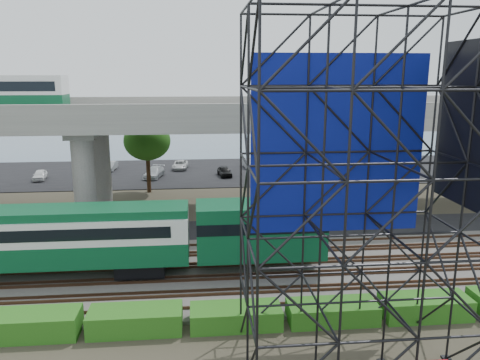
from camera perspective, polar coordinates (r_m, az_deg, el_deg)
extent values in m
plane|color=#474233|center=(28.66, -3.31, -13.09)|extent=(140.00, 140.00, 0.00)
cube|color=slate|center=(30.43, -3.46, -11.28)|extent=(90.00, 12.00, 0.20)
cube|color=black|center=(38.37, -3.90, -6.18)|extent=(90.00, 5.00, 0.08)
cube|color=black|center=(61.07, -4.51, 1.01)|extent=(90.00, 18.00, 0.08)
cube|color=#475F74|center=(82.72, -4.77, 4.10)|extent=(140.00, 40.00, 0.03)
cube|color=#472D1E|center=(26.11, -3.09, -15.14)|extent=(90.00, 0.08, 0.16)
cube|color=#472D1E|center=(27.39, -3.22, -13.73)|extent=(90.00, 0.08, 0.16)
cube|color=#472D1E|center=(27.90, -3.26, -13.22)|extent=(90.00, 0.08, 0.16)
cube|color=#472D1E|center=(29.20, -3.37, -11.98)|extent=(90.00, 0.08, 0.16)
cube|color=#472D1E|center=(29.70, -3.41, -11.53)|extent=(90.00, 0.08, 0.16)
cube|color=#472D1E|center=(31.02, -3.51, -10.43)|extent=(90.00, 0.08, 0.16)
cube|color=#472D1E|center=(31.54, -3.54, -10.03)|extent=(90.00, 0.08, 0.16)
cube|color=#472D1E|center=(32.87, -3.63, -9.06)|extent=(90.00, 0.08, 0.16)
cube|color=#472D1E|center=(33.39, -3.66, -8.70)|extent=(90.00, 0.08, 0.16)
cube|color=#472D1E|center=(34.73, -3.74, -7.83)|extent=(90.00, 0.08, 0.16)
cube|color=black|center=(30.36, -11.96, -10.16)|extent=(3.00, 2.20, 0.90)
cube|color=#0A4B29|center=(31.38, -24.04, -8.00)|extent=(19.00, 3.00, 1.40)
cube|color=silver|center=(30.93, -24.29, -5.48)|extent=(19.00, 3.00, 1.50)
cube|color=#0A4B29|center=(30.65, -24.46, -3.70)|extent=(19.00, 2.60, 0.50)
cube|color=black|center=(30.60, -22.52, -5.41)|extent=(15.00, 3.06, 0.70)
cube|color=#0A4B29|center=(29.63, 2.48, -6.01)|extent=(8.00, 3.00, 3.40)
cube|color=#9E9B93|center=(41.96, -4.29, 7.44)|extent=(80.00, 12.00, 1.20)
cube|color=#9E9B93|center=(36.13, -4.13, 8.41)|extent=(80.00, 0.50, 1.10)
cube|color=#9E9B93|center=(47.61, -4.46, 9.47)|extent=(80.00, 0.50, 1.10)
cylinder|color=#9E9B93|center=(40.27, -18.44, -0.05)|extent=(1.80, 1.80, 8.00)
cylinder|color=#9E9B93|center=(46.97, -16.58, 1.85)|extent=(1.80, 1.80, 8.00)
cube|color=#9E9B93|center=(43.04, -17.77, 5.80)|extent=(2.40, 9.00, 0.60)
cylinder|color=#9E9B93|center=(40.67, 10.16, 0.54)|extent=(1.80, 1.80, 8.00)
cylinder|color=#9E9B93|center=(47.32, 7.92, 2.34)|extent=(1.80, 1.80, 8.00)
cube|color=#9E9B93|center=(43.41, 9.13, 6.30)|extent=(2.40, 9.00, 0.60)
cylinder|color=#9E9B93|center=(54.33, 26.76, 2.43)|extent=(1.80, 1.80, 8.00)
cube|color=navy|center=(22.05, 11.85, 4.15)|extent=(8.10, 0.08, 8.25)
cube|color=black|center=(21.02, 26.51, 5.97)|extent=(0.06, 5.40, 6.75)
cube|color=#215E15|center=(25.89, -24.09, -15.80)|extent=(4.60, 1.80, 1.20)
cube|color=#215E15|center=(24.78, -12.61, -16.33)|extent=(4.60, 1.80, 1.15)
cube|color=#215E15|center=(24.67, -0.52, -16.30)|extent=(4.60, 1.80, 1.03)
cube|color=#215E15|center=(25.53, 11.17, -15.51)|extent=(4.60, 1.80, 1.01)
cube|color=#215E15|center=(27.27, 21.62, -14.16)|extent=(4.60, 1.80, 1.12)
cylinder|color=#382314|center=(42.26, 15.31, -1.48)|extent=(0.44, 0.44, 4.80)
ellipsoid|color=#215E15|center=(41.61, 15.57, 2.79)|extent=(4.94, 4.94, 4.18)
cylinder|color=#382314|center=(51.05, -11.11, 1.16)|extent=(0.44, 0.44, 4.80)
ellipsoid|color=#215E15|center=(50.52, -11.26, 4.72)|extent=(4.94, 4.94, 4.18)
imported|color=black|center=(39.49, -19.94, -5.17)|extent=(5.91, 3.87, 1.51)
imported|color=white|center=(60.96, -23.20, 0.58)|extent=(1.86, 3.60, 1.17)
imported|color=#95989C|center=(63.91, -15.49, 1.66)|extent=(1.47, 3.52, 1.13)
imported|color=#A5A8AD|center=(58.22, -10.43, 0.93)|extent=(2.65, 4.64, 1.27)
imported|color=silver|center=(62.94, -7.30, 1.85)|extent=(2.15, 4.12, 1.11)
imported|color=black|center=(58.09, -1.90, 1.07)|extent=(1.93, 3.68, 1.20)
imported|color=#95969C|center=(63.29, 1.02, 2.01)|extent=(1.49, 3.43, 1.10)
imported|color=#B9B9B9|center=(59.09, 5.76, 1.18)|extent=(2.15, 4.08, 1.13)
imported|color=#BABBC2|center=(65.17, 9.91, 2.19)|extent=(2.41, 4.57, 1.23)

